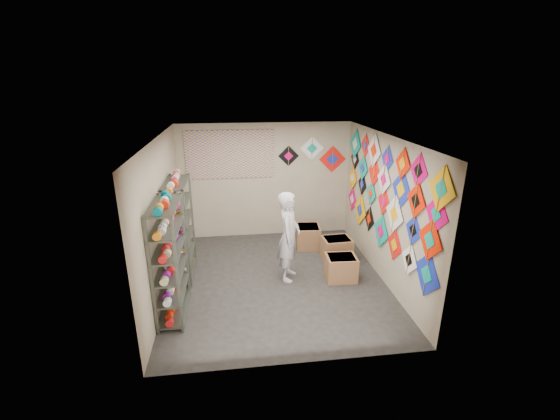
{
  "coord_description": "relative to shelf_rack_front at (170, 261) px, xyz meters",
  "views": [
    {
      "loc": [
        -0.75,
        -6.26,
        3.63
      ],
      "look_at": [
        0.1,
        0.3,
        1.3
      ],
      "focal_mm": 24.0,
      "sensor_mm": 36.0,
      "label": 1
    }
  ],
  "objects": [
    {
      "name": "shelf_rack_back",
      "position": [
        0.0,
        1.3,
        0.0
      ],
      "size": [
        0.4,
        1.1,
        1.9
      ],
      "primitive_type": "cube",
      "color": "#4C5147",
      "rests_on": "ground"
    },
    {
      "name": "carton_a",
      "position": [
        2.99,
        0.72,
        -0.71
      ],
      "size": [
        0.59,
        0.5,
        0.47
      ],
      "primitive_type": "cube",
      "rotation": [
        0.0,
        0.0,
        -0.05
      ],
      "color": "brown",
      "rests_on": "ground"
    },
    {
      "name": "kite_wall_display",
      "position": [
        3.76,
        0.79,
        0.68
      ],
      "size": [
        0.06,
        4.27,
        2.09
      ],
      "color": "#182BB1",
      "rests_on": "room_walls"
    },
    {
      "name": "shopkeeper",
      "position": [
        2.01,
        0.9,
        -0.09
      ],
      "size": [
        0.86,
        0.77,
        1.72
      ],
      "primitive_type": "imported",
      "rotation": [
        0.0,
        0.0,
        1.27
      ],
      "color": "beige",
      "rests_on": "ground"
    },
    {
      "name": "carton_b",
      "position": [
        3.13,
        1.53,
        -0.71
      ],
      "size": [
        0.61,
        0.51,
        0.48
      ],
      "primitive_type": "cube",
      "rotation": [
        0.0,
        0.0,
        0.06
      ],
      "color": "brown",
      "rests_on": "ground"
    },
    {
      "name": "back_wall_kites",
      "position": [
        2.96,
        3.09,
        0.99
      ],
      "size": [
        1.62,
        0.02,
        0.87
      ],
      "color": "black",
      "rests_on": "room_walls"
    },
    {
      "name": "room_walls",
      "position": [
        1.78,
        0.85,
        0.69
      ],
      "size": [
        4.5,
        4.5,
        4.5
      ],
      "color": "tan",
      "rests_on": "ground"
    },
    {
      "name": "ground",
      "position": [
        1.78,
        0.85,
        -0.95
      ],
      "size": [
        4.5,
        4.5,
        0.0
      ],
      "primitive_type": "plane",
      "color": "#282623"
    },
    {
      "name": "carton_c",
      "position": [
        2.66,
        2.24,
        -0.7
      ],
      "size": [
        0.57,
        0.62,
        0.5
      ],
      "primitive_type": "cube",
      "rotation": [
        0.0,
        0.0,
        -0.1
      ],
      "color": "brown",
      "rests_on": "ground"
    },
    {
      "name": "string_spools",
      "position": [
        -0.0,
        0.65,
        0.1
      ],
      "size": [
        0.12,
        2.36,
        0.12
      ],
      "color": "#E5266A",
      "rests_on": "ground"
    },
    {
      "name": "shelf_rack_front",
      "position": [
        0.0,
        0.0,
        0.0
      ],
      "size": [
        0.4,
        1.1,
        1.9
      ],
      "primitive_type": "cube",
      "color": "#4C5147",
      "rests_on": "ground"
    },
    {
      "name": "poster",
      "position": [
        0.98,
        3.08,
        1.05
      ],
      "size": [
        2.0,
        0.01,
        1.1
      ],
      "primitive_type": "cube",
      "color": "#5C499E",
      "rests_on": "room_walls"
    }
  ]
}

